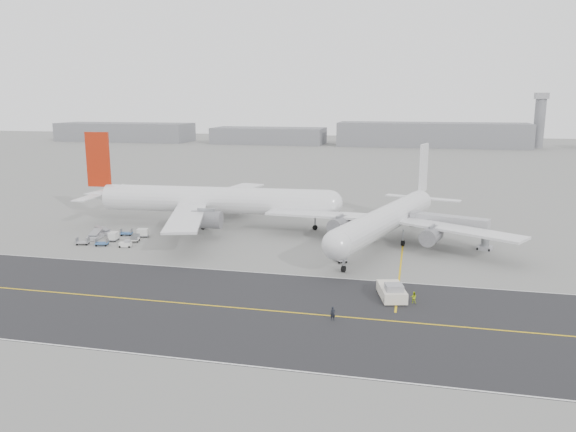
% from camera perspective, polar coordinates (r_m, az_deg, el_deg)
% --- Properties ---
extents(ground, '(700.00, 700.00, 0.00)m').
position_cam_1_polar(ground, '(95.93, -7.04, -5.04)').
color(ground, gray).
rests_on(ground, ground).
extents(taxiway, '(220.00, 59.00, 0.03)m').
position_cam_1_polar(taxiway, '(78.31, -8.05, -8.98)').
color(taxiway, '#272729').
rests_on(taxiway, ground).
extents(horizon_buildings, '(520.00, 28.00, 28.00)m').
position_cam_1_polar(horizon_buildings, '(347.31, 12.66, 6.94)').
color(horizon_buildings, gray).
rests_on(horizon_buildings, ground).
extents(control_tower, '(7.00, 7.00, 31.25)m').
position_cam_1_polar(control_tower, '(357.96, 24.19, 8.95)').
color(control_tower, gray).
rests_on(control_tower, ground).
extents(airliner_a, '(59.43, 58.64, 20.49)m').
position_cam_1_polar(airliner_a, '(124.74, -8.05, 1.64)').
color(airliner_a, white).
rests_on(airliner_a, ground).
extents(airliner_b, '(49.45, 50.48, 17.92)m').
position_cam_1_polar(airliner_b, '(109.64, 10.14, -0.22)').
color(airliner_b, white).
rests_on(airliner_b, ground).
extents(pushback_tug, '(4.72, 8.97, 2.53)m').
position_cam_1_polar(pushback_tug, '(81.15, 10.51, -7.54)').
color(pushback_tug, silver).
rests_on(pushback_tug, ground).
extents(jet_bridge, '(15.62, 7.70, 5.89)m').
position_cam_1_polar(jet_bridge, '(112.08, 16.20, -0.80)').
color(jet_bridge, gray).
rests_on(jet_bridge, ground).
extents(gse_cluster, '(18.51, 18.06, 1.83)m').
position_cam_1_polar(gse_cluster, '(117.13, -17.20, -2.39)').
color(gse_cluster, '#A2A2A8').
rests_on(gse_cluster, ground).
extents(stray_dolly, '(2.63, 3.00, 1.58)m').
position_cam_1_polar(stray_dolly, '(97.93, 5.35, -4.65)').
color(stray_dolly, silver).
rests_on(stray_dolly, ground).
extents(ground_crew_a, '(0.77, 0.63, 1.83)m').
position_cam_1_polar(ground_crew_a, '(72.52, 4.57, -9.86)').
color(ground_crew_a, black).
rests_on(ground_crew_a, ground).
extents(ground_crew_b, '(0.87, 0.72, 1.64)m').
position_cam_1_polar(ground_crew_b, '(80.11, 12.65, -8.06)').
color(ground_crew_b, '#AFCD18').
rests_on(ground_crew_b, ground).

